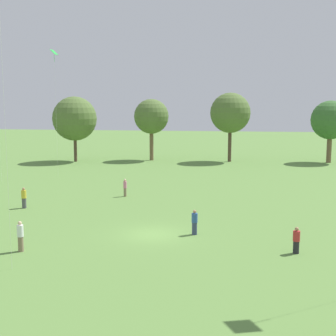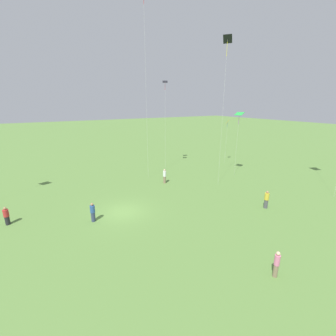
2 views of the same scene
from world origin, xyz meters
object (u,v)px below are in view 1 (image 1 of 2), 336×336
person_4 (24,198)px  person_2 (20,236)px  person_0 (125,188)px  kite_1 (54,58)px  person_1 (296,241)px  person_3 (195,222)px

person_4 → person_2: bearing=-137.3°
person_0 → kite_1: 21.09m
person_2 → person_4: size_ratio=1.05×
person_0 → person_1: 21.16m
person_0 → person_3: (7.95, -12.29, -0.02)m
person_3 → kite_1: 33.51m
person_0 → person_2: bearing=-156.7°
person_3 → person_4: size_ratio=0.97×
person_0 → person_2: size_ratio=0.91×
person_1 → person_2: 16.89m
person_0 → person_4: person_4 is taller
person_0 → person_2: (-2.30, -17.59, 0.07)m
person_1 → person_4: bearing=172.9°
person_0 → person_1: person_0 is taller
person_0 → person_3: size_ratio=1.00×
kite_1 → person_0: bearing=-83.3°
person_0 → kite_1: size_ratio=0.11×
person_3 → person_4: person_4 is taller
person_0 → person_1: bearing=-106.1°
person_0 → person_2: 17.74m
person_4 → person_1: bearing=-94.6°
person_0 → person_3: bearing=-116.3°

